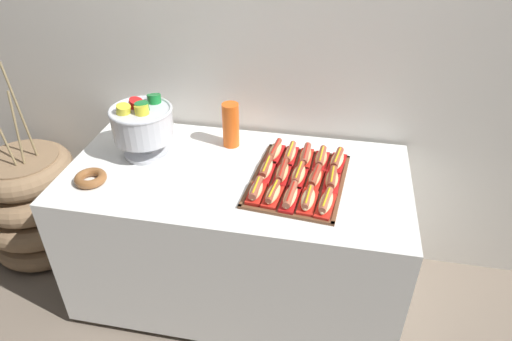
# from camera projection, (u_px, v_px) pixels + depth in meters

# --- Properties ---
(ground_plane) EXTENTS (10.00, 10.00, 0.00)m
(ground_plane) POSITION_uv_depth(u_px,v_px,m) (239.00, 287.00, 2.57)
(ground_plane) COLOR #7A6B5B
(back_wall) EXTENTS (6.00, 0.10, 2.60)m
(back_wall) POSITION_uv_depth(u_px,v_px,m) (256.00, 30.00, 2.23)
(back_wall) COLOR silver
(back_wall) RESTS_ON ground_plane
(buffet_table) EXTENTS (1.60, 0.81, 0.78)m
(buffet_table) POSITION_uv_depth(u_px,v_px,m) (238.00, 232.00, 2.34)
(buffet_table) COLOR white
(buffet_table) RESTS_ON ground_plane
(floor_vase) EXTENTS (0.61, 0.61, 1.18)m
(floor_vase) POSITION_uv_depth(u_px,v_px,m) (36.00, 205.00, 2.69)
(floor_vase) COLOR #896B4C
(floor_vase) RESTS_ON ground_plane
(serving_tray) EXTENTS (0.45, 0.56, 0.01)m
(serving_tray) POSITION_uv_depth(u_px,v_px,m) (298.00, 181.00, 2.07)
(serving_tray) COLOR brown
(serving_tray) RESTS_ON buffet_table
(hot_dog_0) EXTENTS (0.07, 0.16, 0.06)m
(hot_dog_0) POSITION_uv_depth(u_px,v_px,m) (256.00, 191.00, 1.95)
(hot_dog_0) COLOR red
(hot_dog_0) RESTS_ON serving_tray
(hot_dog_1) EXTENTS (0.08, 0.17, 0.06)m
(hot_dog_1) POSITION_uv_depth(u_px,v_px,m) (273.00, 194.00, 1.94)
(hot_dog_1) COLOR red
(hot_dog_1) RESTS_ON serving_tray
(hot_dog_2) EXTENTS (0.08, 0.19, 0.06)m
(hot_dog_2) POSITION_uv_depth(u_px,v_px,m) (290.00, 197.00, 1.92)
(hot_dog_2) COLOR #B21414
(hot_dog_2) RESTS_ON serving_tray
(hot_dog_3) EXTENTS (0.08, 0.17, 0.06)m
(hot_dog_3) POSITION_uv_depth(u_px,v_px,m) (308.00, 200.00, 1.90)
(hot_dog_3) COLOR red
(hot_dog_3) RESTS_ON serving_tray
(hot_dog_4) EXTENTS (0.09, 0.18, 0.06)m
(hot_dog_4) POSITION_uv_depth(u_px,v_px,m) (326.00, 203.00, 1.88)
(hot_dog_4) COLOR red
(hot_dog_4) RESTS_ON serving_tray
(hot_dog_5) EXTENTS (0.07, 0.18, 0.06)m
(hot_dog_5) POSITION_uv_depth(u_px,v_px,m) (266.00, 170.00, 2.08)
(hot_dog_5) COLOR red
(hot_dog_5) RESTS_ON serving_tray
(hot_dog_6) EXTENTS (0.07, 0.18, 0.06)m
(hot_dog_6) POSITION_uv_depth(u_px,v_px,m) (282.00, 173.00, 2.07)
(hot_dog_6) COLOR #B21414
(hot_dog_6) RESTS_ON serving_tray
(hot_dog_7) EXTENTS (0.08, 0.18, 0.06)m
(hot_dog_7) POSITION_uv_depth(u_px,v_px,m) (298.00, 175.00, 2.05)
(hot_dog_7) COLOR #B21414
(hot_dog_7) RESTS_ON serving_tray
(hot_dog_8) EXTENTS (0.08, 0.17, 0.06)m
(hot_dog_8) POSITION_uv_depth(u_px,v_px,m) (315.00, 178.00, 2.03)
(hot_dog_8) COLOR red
(hot_dog_8) RESTS_ON serving_tray
(hot_dog_9) EXTENTS (0.07, 0.16, 0.07)m
(hot_dog_9) POSITION_uv_depth(u_px,v_px,m) (332.00, 180.00, 2.01)
(hot_dog_9) COLOR red
(hot_dog_9) RESTS_ON serving_tray
(hot_dog_10) EXTENTS (0.08, 0.18, 0.06)m
(hot_dog_10) POSITION_uv_depth(u_px,v_px,m) (275.00, 151.00, 2.21)
(hot_dog_10) COLOR red
(hot_dog_10) RESTS_ON serving_tray
(hot_dog_11) EXTENTS (0.07, 0.18, 0.06)m
(hot_dog_11) POSITION_uv_depth(u_px,v_px,m) (290.00, 154.00, 2.20)
(hot_dog_11) COLOR red
(hot_dog_11) RESTS_ON serving_tray
(hot_dog_12) EXTENTS (0.07, 0.18, 0.06)m
(hot_dog_12) POSITION_uv_depth(u_px,v_px,m) (306.00, 156.00, 2.18)
(hot_dog_12) COLOR red
(hot_dog_12) RESTS_ON serving_tray
(hot_dog_13) EXTENTS (0.07, 0.17, 0.06)m
(hot_dog_13) POSITION_uv_depth(u_px,v_px,m) (321.00, 159.00, 2.16)
(hot_dog_13) COLOR red
(hot_dog_13) RESTS_ON serving_tray
(hot_dog_14) EXTENTS (0.09, 0.19, 0.06)m
(hot_dog_14) POSITION_uv_depth(u_px,v_px,m) (337.00, 161.00, 2.14)
(hot_dog_14) COLOR #B21414
(hot_dog_14) RESTS_ON serving_tray
(punch_bowl) EXTENTS (0.30, 0.30, 0.29)m
(punch_bowl) POSITION_uv_depth(u_px,v_px,m) (142.00, 123.00, 2.17)
(punch_bowl) COLOR silver
(punch_bowl) RESTS_ON buffet_table
(cup_stack) EXTENTS (0.08, 0.08, 0.23)m
(cup_stack) POSITION_uv_depth(u_px,v_px,m) (231.00, 125.00, 2.27)
(cup_stack) COLOR #EA5B19
(cup_stack) RESTS_ON buffet_table
(donut) EXTENTS (0.14, 0.14, 0.04)m
(donut) POSITION_uv_depth(u_px,v_px,m) (91.00, 178.00, 2.06)
(donut) COLOR brown
(donut) RESTS_ON buffet_table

